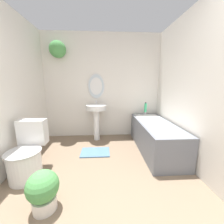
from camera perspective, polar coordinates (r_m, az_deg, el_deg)
The scene contains 8 objects.
wall_back at distance 3.31m, azimuth -5.62°, elevation 11.65°, with size 2.79×0.35×2.40m.
wall_right at distance 2.30m, azimuth 32.49°, elevation 7.82°, with size 0.06×2.97×2.40m.
toilet at distance 2.33m, azimuth -31.75°, elevation -15.05°, with size 0.44×0.60×0.76m.
pedestal_sink at distance 3.11m, azimuth -6.55°, elevation -0.76°, with size 0.45×0.45×0.91m.
bathtub at distance 2.83m, azimuth 17.41°, elevation -9.40°, with size 0.61×1.58×0.63m.
shampoo_bottle at distance 3.28m, azimuth 13.75°, elevation 1.83°, with size 0.06×0.06×0.23m.
potted_plant at distance 1.74m, azimuth -26.71°, elevation -26.84°, with size 0.32×0.32×0.44m.
bath_mat at distance 2.72m, azimuth -6.96°, elevation -16.24°, with size 0.53×0.37×0.02m.
Camera 1 is at (0.02, -0.45, 1.29)m, focal length 22.00 mm.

